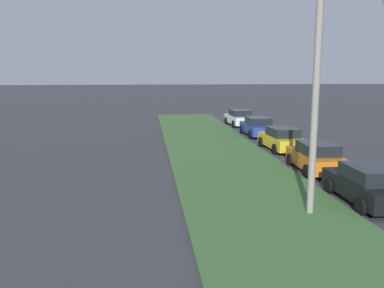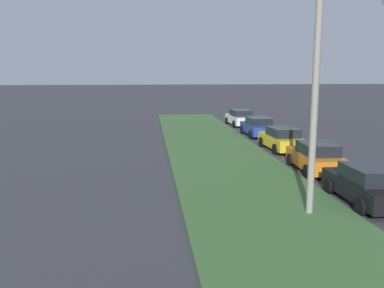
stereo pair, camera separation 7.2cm
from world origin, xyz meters
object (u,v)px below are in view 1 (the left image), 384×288
(parked_car_white, at_px, (239,118))
(streetlight, at_px, (327,90))
(parked_car_black, at_px, (368,185))
(parked_car_orange, at_px, (316,157))
(parked_car_blue, at_px, (257,127))
(parked_car_yellow, at_px, (282,139))

(parked_car_white, bearing_deg, streetlight, 170.69)
(parked_car_black, bearing_deg, parked_car_orange, -0.76)
(parked_car_blue, bearing_deg, parked_car_white, -0.81)
(parked_car_white, bearing_deg, parked_car_yellow, 176.69)
(parked_car_black, distance_m, parked_car_white, 23.29)
(parked_car_yellow, relative_size, parked_car_blue, 1.01)
(parked_car_yellow, height_order, streetlight, streetlight)
(parked_car_orange, bearing_deg, parked_car_white, 1.91)
(parked_car_blue, xyz_separation_m, streetlight, (-18.14, 2.58, 3.67))
(parked_car_black, bearing_deg, parked_car_white, -0.09)
(parked_car_black, distance_m, parked_car_orange, 5.23)
(parked_car_yellow, bearing_deg, parked_car_orange, 176.64)
(parked_car_yellow, xyz_separation_m, parked_car_blue, (5.99, -0.01, 0.00))
(parked_car_black, xyz_separation_m, parked_car_yellow, (10.97, -0.19, 0.00))
(parked_car_orange, height_order, parked_car_white, same)
(parked_car_yellow, bearing_deg, parked_car_black, 176.52)
(parked_car_black, height_order, parked_car_yellow, same)
(parked_car_yellow, bearing_deg, parked_car_blue, -2.56)
(parked_car_white, distance_m, streetlight, 24.88)
(parked_car_orange, relative_size, parked_car_blue, 1.01)
(parked_car_yellow, distance_m, parked_car_white, 12.33)
(parked_car_black, height_order, parked_car_orange, same)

